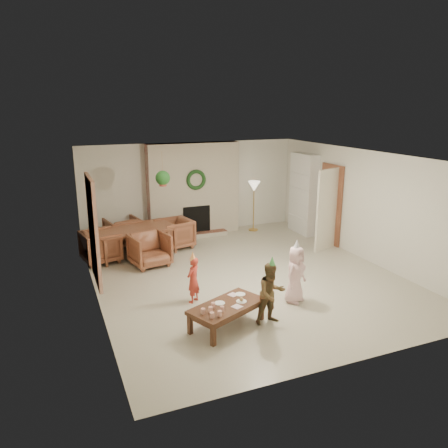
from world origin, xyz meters
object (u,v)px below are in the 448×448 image
dining_chair_far (123,232)px  child_red (193,280)px  dining_chair_near (150,250)px  child_pink (295,274)px  dining_table (135,242)px  child_plaid (271,294)px  dining_chair_left (101,246)px  coffee_table_top (227,306)px  dining_chair_right (175,233)px

dining_chair_far → child_red: 3.81m
dining_chair_near → child_pink: 3.46m
dining_table → child_plaid: (1.39, -4.17, 0.19)m
dining_table → child_pink: size_ratio=1.79×
dining_chair_left → coffee_table_top: (1.49, -3.86, -0.01)m
dining_chair_near → child_red: child_red is taller
coffee_table_top → child_red: (-0.21, 1.07, 0.07)m
dining_chair_near → coffee_table_top: size_ratio=0.64×
child_pink → coffee_table_top: bearing=165.1°
dining_chair_near → dining_chair_far: size_ratio=1.00×
child_plaid → dining_chair_left: bearing=116.0°
dining_chair_near → child_red: (0.31, -2.13, 0.06)m
dining_chair_near → coffee_table_top: (0.51, -3.20, -0.01)m
coffee_table_top → child_plaid: child_plaid is taller
dining_chair_left → dining_chair_right: 1.87m
dining_chair_left → child_plaid: bearing=-162.3°
dining_chair_left → child_pink: (2.99, -3.47, 0.16)m
dining_table → child_pink: 4.23m
dining_chair_near → child_plaid: (1.23, -3.36, 0.15)m
dining_chair_right → child_pink: bearing=5.8°
dining_chair_far → child_plaid: child_plaid is taller
coffee_table_top → child_red: size_ratio=1.48×
dining_chair_far → child_pink: child_pink is taller
dining_chair_far → child_pink: (2.33, -4.44, 0.16)m
dining_chair_left → child_plaid: (2.20, -4.02, 0.15)m
dining_chair_far → child_pink: 5.02m
dining_chair_left → dining_chair_right: bearing=-90.0°
coffee_table_top → dining_table: bearing=75.2°
dining_table → dining_chair_near: dining_chair_near is taller
dining_chair_far → dining_table: bearing=90.0°
coffee_table_top → child_plaid: (0.71, -0.16, 0.16)m
dining_table → child_red: size_ratio=2.22×
child_red → dining_chair_right: bearing=-139.1°
dining_table → child_plaid: bearing=-82.6°
dining_chair_left → child_plaid: 4.58m
dining_table → dining_chair_left: (-0.81, -0.16, 0.03)m
dining_table → dining_chair_right: (1.02, 0.20, 0.03)m
coffee_table_top → child_pink: 1.56m
dining_table → coffee_table_top: dining_table is taller
dining_chair_far → child_plaid: (1.54, -4.99, 0.15)m
dining_chair_near → dining_chair_left: (-0.97, 0.66, 0.00)m
dining_chair_right → child_plaid: 4.39m
dining_chair_left → dining_chair_right: (1.83, 0.36, 0.00)m
child_plaid → child_pink: bearing=32.1°
child_red → dining_chair_far: bearing=-119.7°
dining_table → dining_chair_right: 1.04m
dining_chair_right → dining_table: bearing=-90.0°
dining_chair_right → dining_chair_far: bearing=-128.7°
dining_chair_right → coffee_table_top: (-0.34, -4.22, -0.01)m
dining_chair_near → dining_chair_right: 1.33m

